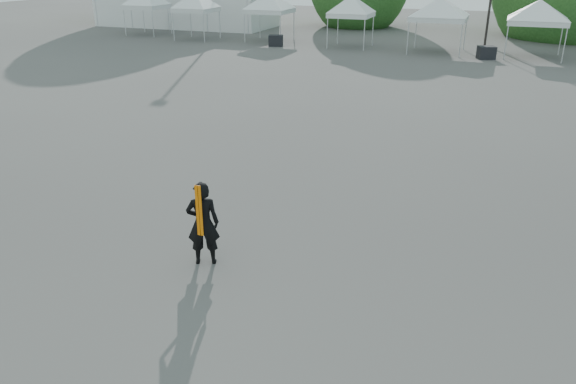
% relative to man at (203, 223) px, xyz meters
% --- Properties ---
extents(ground, '(120.00, 120.00, 0.00)m').
position_rel_man_xyz_m(ground, '(0.62, 1.12, -0.86)').
color(ground, '#474442').
rests_on(ground, ground).
extents(marquee, '(15.00, 6.25, 4.23)m').
position_rel_man_xyz_m(marquee, '(-21.38, 36.12, 1.11)').
color(marquee, white).
rests_on(marquee, ground).
extents(tent_e, '(4.72, 4.72, 3.88)m').
position_rel_man_xyz_m(tent_e, '(0.87, 28.74, 2.20)').
color(tent_e, silver).
rests_on(tent_e, ground).
extents(tent_f, '(4.66, 4.66, 3.88)m').
position_rel_man_xyz_m(tent_f, '(6.52, 28.74, 2.20)').
color(tent_f, silver).
rests_on(tent_f, ground).
extents(man, '(0.74, 0.63, 1.71)m').
position_rel_man_xyz_m(man, '(0.00, 0.00, 0.00)').
color(man, black).
rests_on(man, ground).
extents(crate_west, '(1.10, 0.96, 0.73)m').
position_rel_man_xyz_m(crate_west, '(-9.62, 27.65, -0.49)').
color(crate_west, black).
rests_on(crate_west, ground).
extents(crate_mid, '(1.17, 1.05, 0.75)m').
position_rel_man_xyz_m(crate_mid, '(3.96, 27.16, -0.48)').
color(crate_mid, black).
rests_on(crate_mid, ground).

